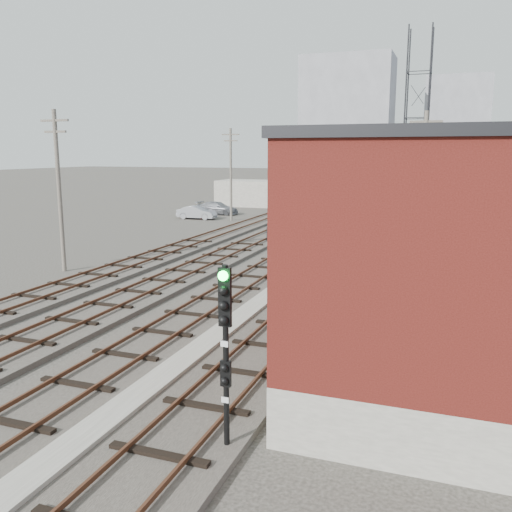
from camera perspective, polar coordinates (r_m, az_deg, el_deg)
The scene contains 23 objects.
ground at distance 65.62m, azimuth 12.70°, elevation 4.74°, with size 320.00×320.00×0.00m, color #282621.
track_right at distance 44.62m, azimuth 12.42°, elevation 2.11°, with size 3.20×90.00×0.39m.
track_mid_right at distance 45.30m, azimuth 7.40°, elevation 2.41°, with size 3.20×90.00×0.39m.
track_mid_left at distance 46.32m, azimuth 2.56°, elevation 2.67°, with size 3.20×90.00×0.39m.
track_left at distance 47.65m, azimuth -2.04°, elevation 2.91°, with size 3.20×90.00×0.39m.
platform_curb at distance 21.30m, azimuth -2.17°, elevation -7.09°, with size 0.90×28.00×0.26m, color gray.
brick_building at distance 17.06m, azimuth 17.40°, elevation 0.02°, with size 6.54×12.20×7.22m.
lattice_tower at distance 39.86m, azimuth 16.43°, elevation 11.59°, with size 1.60×1.60×15.00m.
utility_pole_left_a at distance 32.30m, azimuth -20.03°, elevation 6.85°, with size 1.80×0.24×9.00m.
utility_pole_left_b at distance 53.91m, azimuth -2.66°, elevation 8.83°, with size 1.80×0.24×9.00m.
utility_pole_left_c at distance 77.59m, azimuth 4.52°, elevation 9.42°, with size 1.80×0.24×9.00m.
utility_pole_right_a at distance 32.86m, azimuth 17.13°, elevation 7.08°, with size 1.80×0.24×9.00m.
utility_pole_right_b at distance 62.82m, azimuth 18.60°, elevation 8.57°, with size 1.80×0.24×9.00m.
apartment_left at distance 142.43m, azimuth 9.57°, elevation 14.05°, with size 22.00×14.00×30.00m, color gray.
apartment_right at distance 154.90m, azimuth 20.33°, elevation 12.53°, with size 16.00×12.00×26.00m, color gray.
shed_left at distance 69.31m, azimuth -0.55°, elevation 6.64°, with size 8.00×5.00×3.20m, color gray.
shed_right at distance 74.92m, azimuth 20.65°, elevation 6.57°, with size 6.00×6.00×4.00m, color gray.
signal_mast at distance 11.94m, azimuth -3.26°, elevation -9.21°, with size 0.40×0.42×4.34m.
switch_stand at distance 40.56m, azimuth 1.40°, elevation 2.32°, with size 0.36×0.36×1.42m.
site_trailer at distance 60.82m, azimuth 7.39°, elevation 5.57°, with size 6.04×3.86×2.35m.
car_red at distance 56.68m, azimuth -6.17°, elevation 4.65°, with size 1.48×3.68×1.25m, color maroon.
car_silver at distance 55.55m, azimuth -6.25°, elevation 4.56°, with size 1.41×4.04×1.33m, color #93959A.
car_grey at distance 59.71m, azimuth -4.10°, elevation 5.06°, with size 1.93×4.75×1.38m, color gray.
Camera 1 is at (8.14, -4.77, 6.69)m, focal length 38.00 mm.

